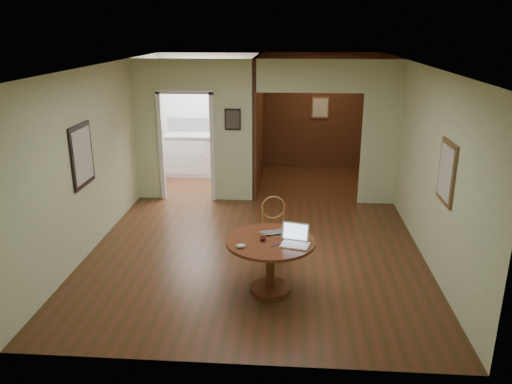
# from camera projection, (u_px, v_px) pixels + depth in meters

# --- Properties ---
(floor) EXTENTS (5.00, 5.00, 0.00)m
(floor) POSITION_uv_depth(u_px,v_px,m) (255.00, 256.00, 7.43)
(floor) COLOR #412A12
(floor) RESTS_ON ground
(room_shell) EXTENTS (5.20, 7.50, 5.00)m
(room_shell) POSITION_uv_depth(u_px,v_px,m) (243.00, 130.00, 9.98)
(room_shell) COLOR white
(room_shell) RESTS_ON ground
(dining_table) EXTENTS (1.13, 1.13, 0.71)m
(dining_table) POSITION_uv_depth(u_px,v_px,m) (270.00, 253.00, 6.32)
(dining_table) COLOR maroon
(dining_table) RESTS_ON ground
(chair) EXTENTS (0.46, 0.46, 0.92)m
(chair) POSITION_uv_depth(u_px,v_px,m) (274.00, 224.00, 7.26)
(chair) COLOR #AD833D
(chair) RESTS_ON ground
(open_laptop) EXTENTS (0.38, 0.37, 0.24)m
(open_laptop) POSITION_uv_depth(u_px,v_px,m) (295.00, 239.00, 6.14)
(open_laptop) COLOR silver
(open_laptop) RESTS_ON dining_table
(closed_laptop) EXTENTS (0.41, 0.34, 0.03)m
(closed_laptop) POSITION_uv_depth(u_px,v_px,m) (275.00, 234.00, 6.40)
(closed_laptop) COLOR silver
(closed_laptop) RESTS_ON dining_table
(mouse) EXTENTS (0.13, 0.09, 0.05)m
(mouse) POSITION_uv_depth(u_px,v_px,m) (241.00, 246.00, 6.03)
(mouse) COLOR silver
(mouse) RESTS_ON dining_table
(wine_glass) EXTENTS (0.09, 0.09, 0.10)m
(wine_glass) POSITION_uv_depth(u_px,v_px,m) (263.00, 237.00, 6.23)
(wine_glass) COLOR white
(wine_glass) RESTS_ON dining_table
(pen) EXTENTS (0.13, 0.10, 0.01)m
(pen) POSITION_uv_depth(u_px,v_px,m) (276.00, 245.00, 6.10)
(pen) COLOR #0E0D61
(pen) RESTS_ON dining_table
(kitchen_cabinet) EXTENTS (2.06, 0.60, 0.94)m
(kitchen_cabinet) POSITION_uv_depth(u_px,v_px,m) (210.00, 155.00, 11.34)
(kitchen_cabinet) COLOR white
(kitchen_cabinet) RESTS_ON ground
(grocery_bag) EXTENTS (0.32, 0.29, 0.29)m
(grocery_bag) POSITION_uv_depth(u_px,v_px,m) (244.00, 129.00, 11.09)
(grocery_bag) COLOR #C8BB92
(grocery_bag) RESTS_ON kitchen_cabinet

